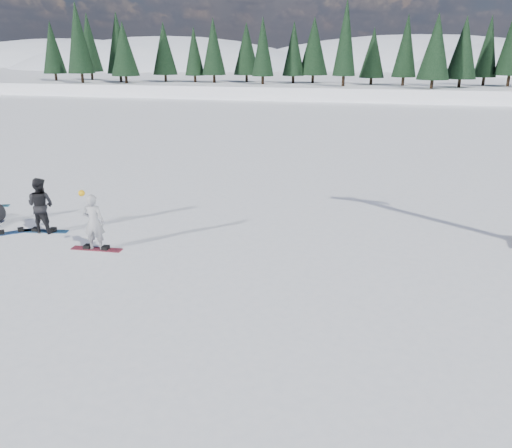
{
  "coord_description": "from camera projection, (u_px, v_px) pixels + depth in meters",
  "views": [
    {
      "loc": [
        8.89,
        -11.46,
        5.44
      ],
      "look_at": [
        5.86,
        0.75,
        1.1
      ],
      "focal_mm": 35.0,
      "sensor_mm": 36.0,
      "label": 1
    }
  ],
  "objects": [
    {
      "name": "snowboard_loose_a",
      "position": [
        11.0,
        233.0,
        15.83
      ],
      "size": [
        1.31,
        1.2,
        0.03
      ],
      "primitive_type": "cube",
      "rotation": [
        0.0,
        0.0,
        0.72
      ],
      "color": "#1A4993",
      "rests_on": "ground"
    },
    {
      "name": "snowboarder_woman",
      "position": [
        94.0,
        222.0,
        14.24
      ],
      "size": [
        0.67,
        0.5,
        1.81
      ],
      "rotation": [
        0.0,
        0.0,
        3.33
      ],
      "color": "#A9AAAF",
      "rests_on": "ground"
    },
    {
      "name": "snowboard_man",
      "position": [
        44.0,
        231.0,
        15.97
      ],
      "size": [
        1.53,
        0.56,
        0.03
      ],
      "primitive_type": "cube",
      "rotation": [
        0.0,
        0.0,
        0.19
      ],
      "color": "#185087",
      "rests_on": "ground"
    },
    {
      "name": "snowboarder_man",
      "position": [
        41.0,
        205.0,
        15.68
      ],
      "size": [
        0.86,
        0.67,
        1.77
      ],
      "primitive_type": "imported",
      "rotation": [
        0.0,
        0.0,
        3.14
      ],
      "color": "black",
      "rests_on": "ground"
    },
    {
      "name": "ground",
      "position": [
        52.0,
        252.0,
        14.31
      ],
      "size": [
        420.0,
        420.0,
        0.0
      ],
      "primitive_type": "plane",
      "color": "white",
      "rests_on": "ground"
    },
    {
      "name": "alpine_backdrop",
      "position": [
        328.0,
        105.0,
        195.11
      ],
      "size": [
        412.5,
        227.0,
        53.2
      ],
      "color": "white",
      "rests_on": "ground"
    },
    {
      "name": "snowboard_woman",
      "position": [
        97.0,
        249.0,
        14.52
      ],
      "size": [
        1.52,
        0.39,
        0.03
      ],
      "primitive_type": "cube",
      "rotation": [
        0.0,
        0.0,
        0.08
      ],
      "color": "#A12334",
      "rests_on": "ground"
    }
  ]
}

